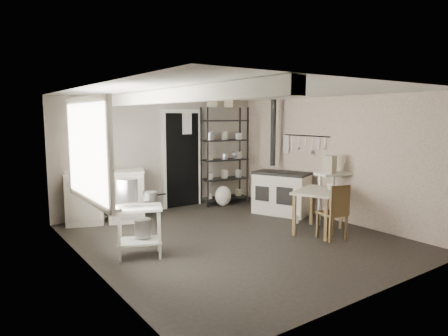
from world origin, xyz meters
TOP-DOWN VIEW (x-y plane):
  - floor at (0.00, 0.00)m, footprint 5.00×5.00m
  - ceiling at (0.00, 0.00)m, footprint 5.00×5.00m
  - wall_back at (0.00, 2.50)m, footprint 4.50×0.02m
  - wall_front at (0.00, -2.50)m, footprint 4.50×0.02m
  - wall_left at (-2.25, 0.00)m, footprint 0.02×5.00m
  - wall_right at (2.25, 0.00)m, footprint 0.02×5.00m
  - window at (-2.22, 0.20)m, footprint 0.12×1.76m
  - doorway at (0.45, 2.47)m, footprint 0.96×0.10m
  - ceiling_beam at (-1.20, 0.00)m, footprint 0.18×5.00m
  - wallpaper_panel at (2.24, 0.00)m, footprint 0.01×5.00m
  - utensil_rail at (2.19, 0.60)m, footprint 0.06×1.20m
  - prep_table at (-1.58, 0.09)m, footprint 0.74×0.65m
  - stockpot at (-1.70, 0.18)m, footprint 0.32×0.32m
  - saucepan at (-1.43, 0.04)m, footprint 0.21×0.21m
  - bucket at (-1.50, 0.14)m, footprint 0.26×0.26m
  - base_cabinets at (-1.33, 2.18)m, footprint 1.57×1.08m
  - mixing_bowl at (-1.27, 2.11)m, footprint 0.32×0.32m
  - counter_cup at (-1.64, 2.03)m, footprint 0.16×0.16m
  - shelf_rack at (1.34, 2.18)m, footprint 1.05×0.54m
  - shelf_jar at (1.03, 2.24)m, footprint 0.11×0.11m
  - storage_box_a at (1.15, 2.23)m, footprint 0.37×0.35m
  - storage_box_b at (1.49, 2.16)m, footprint 0.40×0.39m
  - stove at (1.72, 0.76)m, footprint 0.96×1.21m
  - stovepipe at (1.92, 1.25)m, footprint 0.12×0.12m
  - side_ledge at (1.95, -0.31)m, footprint 0.65×0.41m
  - oats_box at (1.85, -0.32)m, footprint 0.14×0.22m
  - work_table at (1.35, -0.53)m, footprint 1.13×0.97m
  - table_cup at (1.54, -0.59)m, footprint 0.12×0.12m
  - chair at (1.24, -0.91)m, footprint 0.43×0.44m
  - flour_sack at (1.17, 1.99)m, footprint 0.40×0.35m
  - floor_crock at (1.45, 0.09)m, footprint 0.14×0.14m

SIDE VIEW (x-z plane):
  - floor at x=0.00m, z-range 0.00..0.00m
  - floor_crock at x=1.45m, z-range 0.01..0.14m
  - flour_sack at x=1.17m, z-range 0.02..0.46m
  - work_table at x=1.35m, z-range 0.02..0.74m
  - bucket at x=-1.50m, z-range 0.26..0.51m
  - prep_table at x=-1.58m, z-range 0.05..0.75m
  - side_ledge at x=1.95m, z-range -0.04..0.90m
  - stove at x=1.72m, z-range 0.02..0.86m
  - base_cabinets at x=-1.33m, z-range -0.01..0.93m
  - chair at x=1.24m, z-range 0.04..0.93m
  - table_cup at x=1.54m, z-range 0.76..0.85m
  - saucepan at x=-1.43m, z-range 0.80..0.90m
  - stockpot at x=-1.70m, z-range 0.79..1.09m
  - shelf_rack at x=1.34m, z-range -0.11..2.01m
  - mixing_bowl at x=-1.27m, z-range 0.92..0.99m
  - counter_cup at x=-1.64m, z-range 0.92..1.02m
  - doorway at x=0.45m, z-range -0.04..2.04m
  - oats_box at x=1.85m, z-range 0.85..1.17m
  - wall_back at x=0.00m, z-range 0.00..2.30m
  - wall_front at x=0.00m, z-range 0.00..2.30m
  - wall_left at x=-2.25m, z-range 0.00..2.30m
  - wall_right at x=2.25m, z-range 0.00..2.30m
  - wallpaper_panel at x=2.24m, z-range 0.00..2.30m
  - shelf_jar at x=1.03m, z-range 1.27..1.45m
  - window at x=-2.22m, z-range 0.86..2.14m
  - utensil_rail at x=2.19m, z-range 1.33..1.77m
  - stovepipe at x=1.92m, z-range 0.93..2.25m
  - storage_box_b at x=1.49m, z-range 1.89..2.09m
  - storage_box_a at x=1.15m, z-range 1.91..2.11m
  - ceiling_beam at x=-1.20m, z-range 2.11..2.29m
  - ceiling at x=0.00m, z-range 2.30..2.30m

